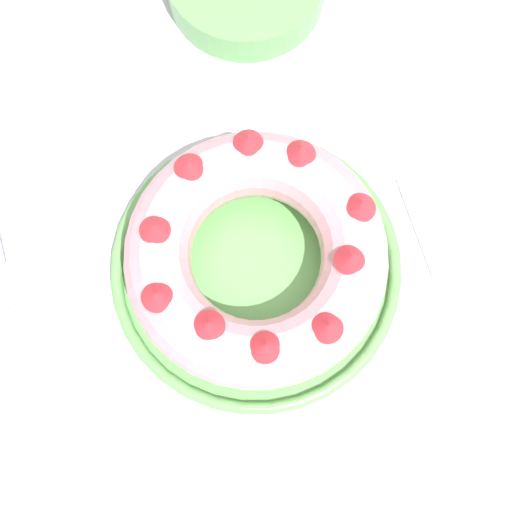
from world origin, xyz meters
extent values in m
plane|color=#4C4742|center=(0.00, 0.00, 0.00)|extent=(8.00, 8.00, 0.00)
cube|color=silver|center=(0.00, 0.00, 0.75)|extent=(1.15, 0.99, 0.03)
cylinder|color=brown|center=(0.51, 0.43, 0.37)|extent=(0.06, 0.06, 0.74)
cylinder|color=#6BB760|center=(-0.02, -0.02, 0.77)|extent=(0.28, 0.28, 0.01)
torus|color=#6BB760|center=(-0.02, -0.02, 0.78)|extent=(0.29, 0.29, 0.01)
torus|color=#E09EAD|center=(-0.02, -0.02, 0.82)|extent=(0.25, 0.25, 0.06)
cone|color=red|center=(0.05, -0.06, 0.86)|extent=(0.04, 0.04, 0.02)
cone|color=red|center=(0.08, -0.01, 0.86)|extent=(0.03, 0.03, 0.02)
cone|color=red|center=(0.04, 0.05, 0.86)|extent=(0.04, 0.04, 0.02)
cone|color=red|center=(0.00, 0.08, 0.86)|extent=(0.04, 0.04, 0.02)
cone|color=red|center=(-0.06, 0.07, 0.86)|extent=(0.04, 0.04, 0.02)
cone|color=red|center=(-0.11, 0.02, 0.86)|extent=(0.03, 0.03, 0.02)
cone|color=red|center=(-0.12, -0.04, 0.86)|extent=(0.04, 0.04, 0.02)
cone|color=red|center=(-0.08, -0.08, 0.86)|extent=(0.03, 0.03, 0.02)
cone|color=red|center=(-0.04, -0.11, 0.86)|extent=(0.04, 0.04, 0.02)
cone|color=red|center=(0.01, -0.11, 0.86)|extent=(0.04, 0.04, 0.02)
cube|color=white|center=(-0.27, -0.01, 0.77)|extent=(0.01, 0.15, 0.01)
cube|color=white|center=(-0.25, -0.02, 0.77)|extent=(0.02, 0.08, 0.01)
cube|color=silver|center=(-0.25, 0.06, 0.77)|extent=(0.02, 0.10, 0.00)
cube|color=white|center=(0.22, -0.03, 0.77)|extent=(0.16, 0.11, 0.00)
camera|label=1|loc=(-0.07, -0.19, 1.46)|focal=50.00mm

